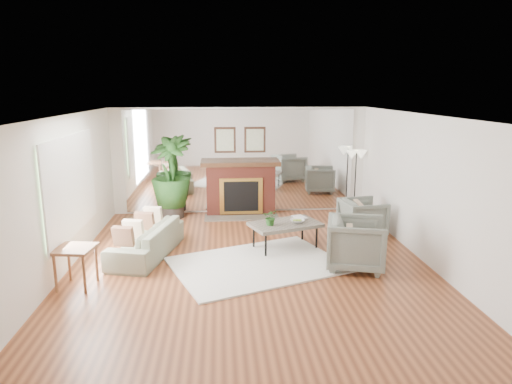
{
  "coord_description": "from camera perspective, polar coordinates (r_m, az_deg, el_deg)",
  "views": [
    {
      "loc": [
        -0.48,
        -7.23,
        2.91
      ],
      "look_at": [
        0.15,
        0.6,
        1.13
      ],
      "focal_mm": 32.0,
      "sensor_mm": 36.0,
      "label": 1
    }
  ],
  "objects": [
    {
      "name": "ground",
      "position": [
        7.81,
        -0.75,
        -9.15
      ],
      "size": [
        7.0,
        7.0,
        0.0
      ],
      "primitive_type": "plane",
      "color": "#612F19",
      "rests_on": "ground"
    },
    {
      "name": "wall_left",
      "position": [
        7.83,
        -23.18,
        -0.54
      ],
      "size": [
        0.02,
        7.0,
        2.5
      ],
      "primitive_type": "cube",
      "color": "silver",
      "rests_on": "ground"
    },
    {
      "name": "wall_right",
      "position": [
        8.19,
        20.6,
        0.21
      ],
      "size": [
        0.02,
        7.0,
        2.5
      ],
      "primitive_type": "cube",
      "color": "silver",
      "rests_on": "ground"
    },
    {
      "name": "wall_back",
      "position": [
        10.86,
        -2.0,
        3.94
      ],
      "size": [
        6.0,
        0.02,
        2.5
      ],
      "primitive_type": "cube",
      "color": "silver",
      "rests_on": "ground"
    },
    {
      "name": "mirror_panel",
      "position": [
        10.84,
        -2.0,
        3.92
      ],
      "size": [
        5.4,
        0.04,
        2.4
      ],
      "primitive_type": "cube",
      "color": "silver",
      "rests_on": "wall_back"
    },
    {
      "name": "window_panel",
      "position": [
        8.17,
        -22.17,
        0.78
      ],
      "size": [
        0.04,
        2.4,
        1.5
      ],
      "primitive_type": "cube",
      "color": "#B2E09E",
      "rests_on": "wall_left"
    },
    {
      "name": "fireplace",
      "position": [
        10.74,
        -1.92,
        0.63
      ],
      "size": [
        1.85,
        0.83,
        2.05
      ],
      "color": "maroon",
      "rests_on": "ground"
    },
    {
      "name": "area_rug",
      "position": [
        7.81,
        0.15,
        -9.03
      ],
      "size": [
        3.24,
        2.8,
        0.03
      ],
      "primitive_type": "cube",
      "rotation": [
        0.0,
        0.0,
        0.37
      ],
      "color": "white",
      "rests_on": "ground"
    },
    {
      "name": "coffee_table",
      "position": [
        8.45,
        3.67,
        -4.15
      ],
      "size": [
        1.43,
        1.11,
        0.5
      ],
      "rotation": [
        0.0,
        0.0,
        0.34
      ],
      "color": "#685F52",
      "rests_on": "ground"
    },
    {
      "name": "sofa",
      "position": [
        8.39,
        -13.52,
        -5.88
      ],
      "size": [
        1.19,
        2.05,
        0.56
      ],
      "primitive_type": "imported",
      "rotation": [
        0.0,
        0.0,
        -1.81
      ],
      "color": "gray",
      "rests_on": "ground"
    },
    {
      "name": "armchair_back",
      "position": [
        9.49,
        13.19,
        -3.1
      ],
      "size": [
        0.93,
        0.91,
        0.75
      ],
      "primitive_type": "imported",
      "rotation": [
        0.0,
        0.0,
        1.72
      ],
      "color": "gray",
      "rests_on": "ground"
    },
    {
      "name": "armchair_front",
      "position": [
        7.74,
        12.42,
        -6.31
      ],
      "size": [
        1.14,
        1.12,
        0.85
      ],
      "primitive_type": "imported",
      "rotation": [
        0.0,
        0.0,
        1.31
      ],
      "color": "gray",
      "rests_on": "ground"
    },
    {
      "name": "side_table",
      "position": [
        7.35,
        -21.68,
        -7.19
      ],
      "size": [
        0.62,
        0.62,
        0.62
      ],
      "rotation": [
        0.0,
        0.0,
        -0.15
      ],
      "color": "brown",
      "rests_on": "ground"
    },
    {
      "name": "potted_ficus",
      "position": [
        10.56,
        -10.61,
        2.1
      ],
      "size": [
        1.14,
        1.14,
        1.87
      ],
      "color": "black",
      "rests_on": "ground"
    },
    {
      "name": "floor_lamp",
      "position": [
        10.92,
        12.42,
        3.97
      ],
      "size": [
        0.5,
        0.28,
        1.52
      ],
      "color": "black",
      "rests_on": "ground"
    },
    {
      "name": "tabletop_plant",
      "position": [
        8.24,
        1.87,
        -3.16
      ],
      "size": [
        0.33,
        0.31,
        0.3
      ],
      "primitive_type": "imported",
      "rotation": [
        0.0,
        0.0,
        -0.31
      ],
      "color": "#2B5820",
      "rests_on": "coffee_table"
    },
    {
      "name": "fruit_bowl",
      "position": [
        8.45,
        5.18,
        -3.64
      ],
      "size": [
        0.27,
        0.27,
        0.07
      ],
      "primitive_type": "imported",
      "rotation": [
        0.0,
        0.0,
        -0.02
      ],
      "color": "brown",
      "rests_on": "coffee_table"
    },
    {
      "name": "book",
      "position": [
        8.73,
        4.85,
        -3.25
      ],
      "size": [
        0.3,
        0.35,
        0.02
      ],
      "primitive_type": "imported",
      "rotation": [
        0.0,
        0.0,
        0.35
      ],
      "color": "brown",
      "rests_on": "coffee_table"
    }
  ]
}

